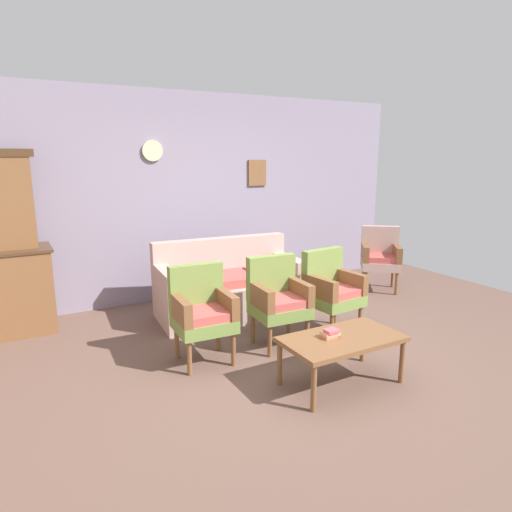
% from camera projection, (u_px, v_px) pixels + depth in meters
% --- Properties ---
extents(ground_plane, '(7.68, 7.68, 0.00)m').
position_uv_depth(ground_plane, '(310.00, 367.00, 4.16)').
color(ground_plane, brown).
extents(wall_back_with_decor, '(6.40, 0.09, 2.70)m').
position_uv_depth(wall_back_with_decor, '(197.00, 196.00, 6.10)').
color(wall_back_with_decor, gray).
rests_on(wall_back_with_decor, ground).
extents(floral_couch, '(1.76, 0.93, 0.90)m').
position_uv_depth(floral_couch, '(229.00, 288.00, 5.48)').
color(floral_couch, tan).
rests_on(floral_couch, ground).
extents(armchair_row_middle, '(0.54, 0.52, 0.90)m').
position_uv_depth(armchair_row_middle, '(202.00, 310.00, 4.20)').
color(armchair_row_middle, olive).
rests_on(armchair_row_middle, ground).
extents(armchair_near_cabinet, '(0.55, 0.52, 0.90)m').
position_uv_depth(armchair_near_cabinet, '(278.00, 297.00, 4.56)').
color(armchair_near_cabinet, olive).
rests_on(armchair_near_cabinet, ground).
extents(armchair_by_doorway, '(0.56, 0.54, 0.90)m').
position_uv_depth(armchair_by_doorway, '(331.00, 288.00, 4.89)').
color(armchair_by_doorway, olive).
rests_on(armchair_by_doorway, ground).
extents(wingback_chair_by_fireplace, '(0.71, 0.71, 0.90)m').
position_uv_depth(wingback_chair_by_fireplace, '(380.00, 255.00, 6.46)').
color(wingback_chair_by_fireplace, tan).
rests_on(wingback_chair_by_fireplace, ground).
extents(coffee_table, '(1.00, 0.56, 0.42)m').
position_uv_depth(coffee_table, '(342.00, 342.00, 3.78)').
color(coffee_table, brown).
rests_on(coffee_table, ground).
extents(book_stack_on_table, '(0.14, 0.11, 0.08)m').
position_uv_depth(book_stack_on_table, '(330.00, 334.00, 3.75)').
color(book_stack_on_table, '#D37554').
rests_on(book_stack_on_table, coffee_table).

